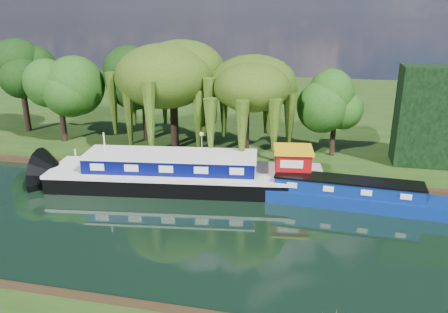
# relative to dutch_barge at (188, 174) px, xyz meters

# --- Properties ---
(ground) EXTENTS (120.00, 120.00, 0.00)m
(ground) POSITION_rel_dutch_barge_xyz_m (-0.70, -5.88, -1.05)
(ground) COLOR black
(far_bank) EXTENTS (120.00, 52.00, 0.45)m
(far_bank) POSITION_rel_dutch_barge_xyz_m (-0.70, 28.12, -0.83)
(far_bank) COLOR #1A350E
(far_bank) RESTS_ON ground
(dutch_barge) EXTENTS (20.52, 7.14, 4.24)m
(dutch_barge) POSITION_rel_dutch_barge_xyz_m (0.00, 0.00, 0.00)
(dutch_barge) COLOR black
(dutch_barge) RESTS_ON ground
(narrowboat) EXTENTS (13.82, 2.99, 2.00)m
(narrowboat) POSITION_rel_dutch_barge_xyz_m (11.33, -0.59, -0.34)
(narrowboat) COLOR navy
(narrowboat) RESTS_ON ground
(white_cruiser) EXTENTS (2.69, 2.42, 1.25)m
(white_cruiser) POSITION_rel_dutch_barge_xyz_m (15.93, -0.76, -1.05)
(white_cruiser) COLOR silver
(white_cruiser) RESTS_ON ground
(willow_left) EXTENTS (7.63, 7.63, 9.15)m
(willow_left) POSITION_rel_dutch_barge_xyz_m (-3.57, 7.60, 6.04)
(willow_left) COLOR black
(willow_left) RESTS_ON far_bank
(willow_right) EXTENTS (6.39, 6.39, 7.78)m
(willow_right) POSITION_rel_dutch_barge_xyz_m (3.19, 5.97, 5.08)
(willow_right) COLOR black
(willow_right) RESTS_ON far_bank
(tree_far_left) EXTENTS (4.83, 4.83, 7.78)m
(tree_far_left) POSITION_rel_dutch_barge_xyz_m (-14.77, 7.51, 4.73)
(tree_far_left) COLOR black
(tree_far_left) RESTS_ON far_bank
(tree_far_back) EXTENTS (5.02, 5.02, 8.44)m
(tree_far_back) POSITION_rel_dutch_barge_xyz_m (-20.57, 10.05, 5.29)
(tree_far_back) COLOR black
(tree_far_back) RESTS_ON far_bank
(tree_far_mid) EXTENTS (4.99, 4.99, 8.16)m
(tree_far_mid) POSITION_rel_dutch_barge_xyz_m (-7.16, 9.58, 5.03)
(tree_far_mid) COLOR black
(tree_far_mid) RESTS_ON far_bank
(tree_far_right) EXTENTS (3.91, 3.91, 6.39)m
(tree_far_right) POSITION_rel_dutch_barge_xyz_m (10.46, 8.72, 3.81)
(tree_far_right) COLOR black
(tree_far_right) RESTS_ON far_bank
(conifer_hedge) EXTENTS (6.00, 3.00, 8.00)m
(conifer_hedge) POSITION_rel_dutch_barge_xyz_m (18.30, 8.12, 3.40)
(conifer_hedge) COLOR black
(conifer_hedge) RESTS_ON far_bank
(lamppost) EXTENTS (0.36, 0.36, 2.56)m
(lamppost) POSITION_rel_dutch_barge_xyz_m (-0.20, 4.62, 1.37)
(lamppost) COLOR silver
(lamppost) RESTS_ON far_bank
(mooring_posts) EXTENTS (19.16, 0.16, 1.00)m
(mooring_posts) POSITION_rel_dutch_barge_xyz_m (-1.20, 2.52, -0.10)
(mooring_posts) COLOR silver
(mooring_posts) RESTS_ON far_bank
(reeds_near) EXTENTS (33.70, 1.50, 1.10)m
(reeds_near) POSITION_rel_dutch_barge_xyz_m (6.17, -13.45, -0.50)
(reeds_near) COLOR #1F4813
(reeds_near) RESTS_ON ground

